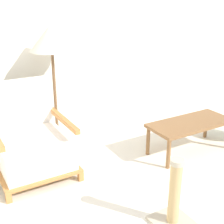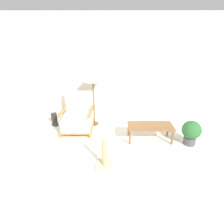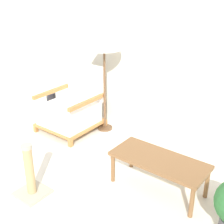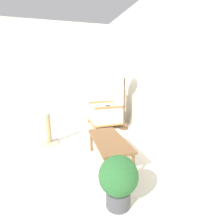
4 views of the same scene
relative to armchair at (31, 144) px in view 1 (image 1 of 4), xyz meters
The scene contains 5 objects.
wall_back 1.33m from the armchair, 45.23° to the left, with size 8.00×0.06×2.70m.
armchair is the anchor object (origin of this frame).
floor_lamp 1.08m from the armchair, 36.30° to the left, with size 0.46×0.46×1.45m.
coffee_table 1.77m from the armchair, 15.67° to the right, with size 1.00×0.44×0.37m.
scratching_post 1.53m from the armchair, 61.84° to the right, with size 0.31×0.31×0.59m.
Camera 1 is at (-1.31, -1.19, 1.74)m, focal length 50.00 mm.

